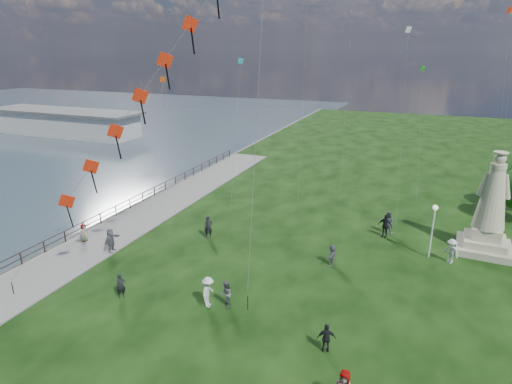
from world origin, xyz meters
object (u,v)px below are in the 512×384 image
at_px(person_1, 226,294).
at_px(person_7, 388,222).
at_px(person_2, 208,292).
at_px(person_11, 332,255).
at_px(person_10, 84,234).
at_px(statue, 490,215).
at_px(lamppost, 434,220).
at_px(person_0, 121,286).
at_px(person_8, 451,251).
at_px(person_6, 208,227).
at_px(person_5, 111,241).
at_px(pier_pavilion, 65,122).
at_px(person_3, 326,338).
at_px(person_9, 385,226).

relative_size(person_1, person_7, 0.87).
relative_size(person_2, person_7, 0.99).
bearing_deg(person_11, person_10, -84.10).
relative_size(statue, lamppost, 1.88).
xyz_separation_m(statue, person_0, (-21.14, -15.33, -2.11)).
bearing_deg(person_11, person_8, 109.45).
bearing_deg(statue, person_1, -133.55).
bearing_deg(person_6, person_7, 2.50).
xyz_separation_m(person_8, person_10, (-26.56, -6.99, -0.19)).
relative_size(statue, person_6, 4.13).
bearing_deg(lamppost, person_5, -160.01).
relative_size(person_6, person_10, 1.27).
distance_m(pier_pavilion, statue, 70.66).
relative_size(statue, person_0, 4.95).
bearing_deg(person_11, person_1, -36.98).
distance_m(pier_pavilion, person_8, 69.60).
distance_m(person_3, person_7, 16.31).
height_order(person_6, person_8, person_6).
height_order(statue, person_0, statue).
relative_size(person_0, person_8, 0.84).
bearing_deg(person_9, person_8, -17.45).
height_order(pier_pavilion, person_2, pier_pavilion).
bearing_deg(person_7, pier_pavilion, -16.48).
relative_size(lamppost, person_1, 2.44).
bearing_deg(person_7, person_11, 73.34).
bearing_deg(person_0, person_11, -11.90).
bearing_deg(person_9, lamppost, -22.93).
xyz_separation_m(statue, person_7, (-7.07, 0.71, -1.92)).
height_order(person_7, person_8, person_7).
xyz_separation_m(person_2, person_5, (-10.00, 3.54, -0.04)).
relative_size(person_3, person_5, 0.87).
bearing_deg(lamppost, person_2, -136.04).
distance_m(lamppost, person_7, 5.10).
bearing_deg(person_7, person_1, 68.37).
bearing_deg(person_5, person_8, -75.89).
distance_m(pier_pavilion, person_2, 63.90).
distance_m(person_5, person_7, 21.86).
relative_size(person_10, person_11, 0.93).
xyz_separation_m(lamppost, person_2, (-11.96, -11.53, -1.99)).
xyz_separation_m(person_1, person_2, (-0.98, -0.33, 0.11)).
bearing_deg(person_7, lamppost, 140.39).
xyz_separation_m(person_1, person_11, (4.66, 7.39, -0.06)).
height_order(person_2, person_5, person_2).
distance_m(statue, person_11, 12.19).
xyz_separation_m(lamppost, person_3, (-4.61, -12.88, -2.14)).
distance_m(person_2, person_7, 17.25).
bearing_deg(person_8, pier_pavilion, -166.46).
height_order(person_1, person_7, person_7).
bearing_deg(person_11, person_6, -99.34).
relative_size(person_0, person_5, 0.85).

